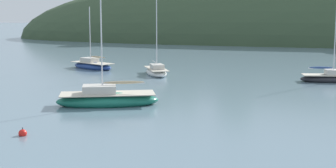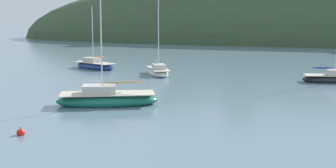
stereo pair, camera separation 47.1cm
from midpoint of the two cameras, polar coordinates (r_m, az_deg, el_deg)
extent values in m
ellipsoid|color=white|center=(49.72, -1.64, 1.34)|extent=(3.92, 5.61, 0.86)
cube|color=beige|center=(49.67, -1.64, 1.78)|extent=(3.60, 5.16, 0.06)
cube|color=beige|center=(49.22, -1.55, 2.01)|extent=(1.80, 2.05, 0.50)
cylinder|color=silver|center=(49.11, -1.60, 5.89)|extent=(0.09, 0.09, 7.15)
cylinder|color=silver|center=(50.43, -1.83, 2.59)|extent=(1.02, 2.06, 0.07)
ellipsoid|color=#232328|center=(47.25, 17.93, 0.53)|extent=(5.56, 2.56, 0.86)
cube|color=beige|center=(47.20, 17.96, 0.99)|extent=(5.11, 2.35, 0.06)
cube|color=beige|center=(47.27, 18.47, 1.28)|extent=(1.86, 1.41, 0.50)
cylinder|color=silver|center=(46.96, 18.46, 4.97)|extent=(0.09, 0.09, 6.59)
cylinder|color=silver|center=(46.93, 16.97, 1.76)|extent=(2.24, 0.39, 0.07)
ellipsoid|color=#2D4784|center=(46.92, 16.98, 1.82)|extent=(2.16, 0.50, 0.20)
ellipsoid|color=navy|center=(55.44, -8.96, 2.02)|extent=(6.02, 4.49, 0.93)
cube|color=beige|center=(55.40, -8.97, 2.45)|extent=(5.54, 4.14, 0.06)
cube|color=beige|center=(55.72, -9.28, 2.75)|extent=(2.24, 2.01, 0.52)
cylinder|color=silver|center=(55.37, -9.24, 5.63)|extent=(0.09, 0.09, 6.14)
cylinder|color=silver|center=(54.63, -8.36, 3.05)|extent=(2.17, 1.22, 0.07)
ellipsoid|color=tan|center=(54.62, -8.36, 3.11)|extent=(2.14, 1.29, 0.20)
ellipsoid|color=#196B56|center=(34.33, -7.36, -1.94)|extent=(7.41, 4.62, 1.12)
cube|color=beige|center=(34.24, -7.38, -1.11)|extent=(6.82, 4.25, 0.06)
cube|color=beige|center=(34.20, -8.33, -0.64)|extent=(2.64, 2.22, 0.59)
cylinder|color=silver|center=(33.80, -8.11, 5.68)|extent=(0.09, 0.09, 8.12)
cylinder|color=silver|center=(34.14, -5.52, 0.11)|extent=(2.80, 1.06, 0.07)
ellipsoid|color=tan|center=(34.14, -5.52, 0.19)|extent=(2.73, 1.14, 0.20)
sphere|color=red|center=(27.20, -16.91, -5.48)|extent=(0.44, 0.44, 0.44)
cylinder|color=black|center=(27.14, -16.93, -4.92)|extent=(0.04, 0.04, 0.10)
camera|label=1|loc=(0.24, -90.38, -0.06)|focal=52.79mm
camera|label=2|loc=(0.24, 89.62, 0.06)|focal=52.79mm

